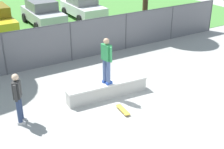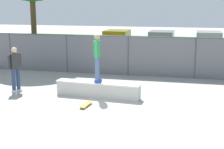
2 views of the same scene
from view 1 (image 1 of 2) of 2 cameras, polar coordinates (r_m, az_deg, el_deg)
name	(u,v)px [view 1 (image 1 of 2)]	position (r m, az deg, el deg)	size (l,w,h in m)	color
ground_plane	(145,116)	(11.28, 5.96, -7.49)	(80.00, 80.00, 0.00)	#9E9E99
grass_strip	(14,15)	(25.26, -17.22, 10.11)	(31.26, 20.00, 0.02)	#478438
concrete_ledge	(107,90)	(12.30, -0.83, -2.81)	(3.32, 0.72, 0.58)	#B7B5AD
skateboarder	(106,59)	(11.75, -1.00, 2.80)	(0.32, 0.59, 1.82)	#2647A5
skateboard	(123,110)	(11.46, 1.96, -6.36)	(0.28, 0.82, 0.09)	gold
chainlink_fence	(71,40)	(15.57, -7.39, 6.16)	(19.33, 0.07, 1.96)	#4C4C51
car_silver	(43,13)	(22.04, -12.37, 10.81)	(2.05, 4.22, 1.66)	#B7BABF
car_white	(83,7)	(23.41, -5.29, 12.09)	(2.05, 4.22, 1.66)	silver
bystander	(18,96)	(10.82, -16.59, -3.81)	(0.40, 0.55, 1.82)	beige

